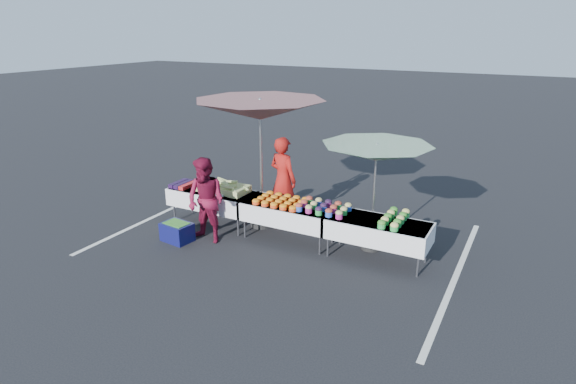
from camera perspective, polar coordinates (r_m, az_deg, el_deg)
The scene contains 17 objects.
ground at distance 9.56m, azimuth 0.00°, elevation -5.68°, with size 80.00×80.00×0.00m, color black.
stripe_left at distance 11.31m, azimuth -14.48°, elevation -2.31°, with size 0.10×5.00×0.00m, color silver.
stripe_right at distance 8.69m, azimuth 19.24°, elevation -9.49°, with size 0.10×5.00×0.00m, color silver.
table_left at distance 10.25m, azimuth -8.92°, elevation -0.67°, with size 1.86×0.81×0.75m.
table_center at distance 9.34m, azimuth 0.00°, elevation -2.42°, with size 1.86×0.81×0.75m.
table_right at distance 8.70m, azimuth 10.55°, elevation -4.41°, with size 1.86×0.81×0.75m.
berry_punnets at distance 10.57m, azimuth -12.26°, elevation 0.91°, with size 0.40×0.54×0.08m.
corn_pile at distance 10.07m, azimuth -7.75°, elevation 0.56°, with size 1.16×0.57×0.26m.
plastic_bags at distance 9.79m, azimuth -8.60°, elevation -0.41°, with size 0.30×0.25×0.05m, color white.
carrot_bowls at distance 9.32m, azimuth -0.84°, elevation -1.04°, with size 0.95×0.69×0.11m.
potato_cups at distance 8.94m, azimuth 4.25°, elevation -1.76°, with size 0.94×0.58×0.16m.
bean_baskets at distance 8.62m, azimuth 12.46°, elevation -3.06°, with size 0.36×0.86×0.15m.
vendor at distance 10.23m, azimuth -0.59°, elevation 1.51°, with size 0.67×0.44×1.84m, color #A31612.
customer at distance 9.34m, azimuth -9.70°, elevation -1.03°, with size 0.81×0.63×1.67m, color maroon.
umbrella_left at distance 9.58m, azimuth -3.32°, elevation 9.60°, with size 3.25×3.25×2.68m.
umbrella_right at distance 8.72m, azimuth 10.45°, elevation 4.51°, with size 2.31×2.31×2.05m.
storage_bin at distance 9.70m, azimuth -13.01°, elevation -4.58°, with size 0.62×0.49×0.38m.
Camera 1 is at (4.09, -7.67, 3.98)m, focal length 30.00 mm.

